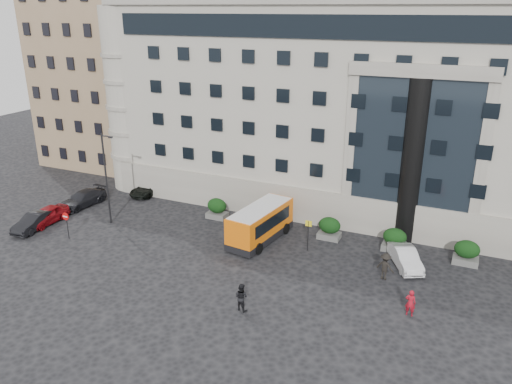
# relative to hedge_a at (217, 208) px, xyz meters

# --- Properties ---
(ground) EXTENTS (120.00, 120.00, 0.00)m
(ground) POSITION_rel_hedge_a_xyz_m (4.00, -7.80, -0.93)
(ground) COLOR black
(ground) RESTS_ON ground
(civic_building) EXTENTS (44.00, 24.00, 18.00)m
(civic_building) POSITION_rel_hedge_a_xyz_m (10.00, 14.20, 8.07)
(civic_building) COLOR #A59E92
(civic_building) RESTS_ON ground
(entrance_column) EXTENTS (1.80, 1.80, 13.00)m
(entrance_column) POSITION_rel_hedge_a_xyz_m (16.00, 2.50, 5.57)
(entrance_column) COLOR black
(entrance_column) RESTS_ON ground
(apartment_near) EXTENTS (14.00, 14.00, 20.00)m
(apartment_near) POSITION_rel_hedge_a_xyz_m (-20.00, 12.20, 9.07)
(apartment_near) COLOR #8A6E50
(apartment_near) RESTS_ON ground
(apartment_far) EXTENTS (13.00, 13.00, 22.00)m
(apartment_far) POSITION_rel_hedge_a_xyz_m (-23.00, 30.20, 10.07)
(apartment_far) COLOR brown
(apartment_far) RESTS_ON ground
(hedge_a) EXTENTS (1.80, 1.26, 1.84)m
(hedge_a) POSITION_rel_hedge_a_xyz_m (0.00, 0.00, 0.00)
(hedge_a) COLOR #545552
(hedge_a) RESTS_ON ground
(hedge_b) EXTENTS (1.80, 1.26, 1.84)m
(hedge_b) POSITION_rel_hedge_a_xyz_m (5.20, 0.00, 0.00)
(hedge_b) COLOR #545552
(hedge_b) RESTS_ON ground
(hedge_c) EXTENTS (1.80, 1.26, 1.84)m
(hedge_c) POSITION_rel_hedge_a_xyz_m (10.40, 0.00, 0.00)
(hedge_c) COLOR #545552
(hedge_c) RESTS_ON ground
(hedge_d) EXTENTS (1.80, 1.26, 1.84)m
(hedge_d) POSITION_rel_hedge_a_xyz_m (15.60, 0.00, 0.00)
(hedge_d) COLOR #545552
(hedge_d) RESTS_ON ground
(hedge_e) EXTENTS (1.80, 1.26, 1.84)m
(hedge_e) POSITION_rel_hedge_a_xyz_m (20.80, 0.00, 0.00)
(hedge_e) COLOR #545552
(hedge_e) RESTS_ON ground
(street_lamp) EXTENTS (1.16, 0.18, 8.00)m
(street_lamp) POSITION_rel_hedge_a_xyz_m (-7.94, -4.80, 3.44)
(street_lamp) COLOR #262628
(street_lamp) RESTS_ON ground
(bus_stop_sign) EXTENTS (0.50, 0.08, 2.52)m
(bus_stop_sign) POSITION_rel_hedge_a_xyz_m (9.50, -2.80, 0.80)
(bus_stop_sign) COLOR #262628
(bus_stop_sign) RESTS_ON ground
(no_entry_sign) EXTENTS (0.64, 0.16, 2.32)m
(no_entry_sign) POSITION_rel_hedge_a_xyz_m (-9.00, -8.84, 0.72)
(no_entry_sign) COLOR #262628
(no_entry_sign) RESTS_ON ground
(minibus) EXTENTS (3.28, 7.06, 2.84)m
(minibus) POSITION_rel_hedge_a_xyz_m (5.39, -2.60, 0.64)
(minibus) COLOR orange
(minibus) RESTS_ON ground
(red_truck) EXTENTS (3.49, 5.87, 2.96)m
(red_truck) POSITION_rel_hedge_a_xyz_m (-11.10, 6.26, 0.59)
(red_truck) COLOR maroon
(red_truck) RESTS_ON ground
(parked_car_a) EXTENTS (1.80, 4.32, 1.46)m
(parked_car_a) POSITION_rel_hedge_a_xyz_m (-13.00, -7.19, -0.20)
(parked_car_a) COLOR maroon
(parked_car_a) RESTS_ON ground
(parked_car_b) EXTENTS (1.93, 4.39, 1.40)m
(parked_car_b) POSITION_rel_hedge_a_xyz_m (-13.00, -8.54, -0.23)
(parked_car_b) COLOR black
(parked_car_b) RESTS_ON ground
(parked_car_c) EXTENTS (2.47, 5.06, 1.42)m
(parked_car_c) POSITION_rel_hedge_a_xyz_m (-13.00, -2.69, -0.22)
(parked_car_c) COLOR black
(parked_car_c) RESTS_ON ground
(parked_car_d) EXTENTS (2.09, 4.42, 1.22)m
(parked_car_d) POSITION_rel_hedge_a_xyz_m (-9.25, 2.45, -0.32)
(parked_car_d) COLOR black
(parked_car_d) RESTS_ON ground
(white_taxi) EXTENTS (3.25, 4.45, 1.40)m
(white_taxi) POSITION_rel_hedge_a_xyz_m (16.78, -2.27, -0.23)
(white_taxi) COLOR silver
(white_taxi) RESTS_ON ground
(pedestrian_a) EXTENTS (0.65, 0.44, 1.74)m
(pedestrian_a) POSITION_rel_hedge_a_xyz_m (18.00, -8.49, -0.06)
(pedestrian_a) COLOR #A3101E
(pedestrian_a) RESTS_ON ground
(pedestrian_b) EXTENTS (0.99, 0.83, 1.81)m
(pedestrian_b) POSITION_rel_hedge_a_xyz_m (8.32, -12.19, -0.02)
(pedestrian_b) COLOR black
(pedestrian_b) RESTS_ON ground
(pedestrian_c) EXTENTS (1.41, 1.03, 1.96)m
(pedestrian_c) POSITION_rel_hedge_a_xyz_m (15.76, -4.73, 0.05)
(pedestrian_c) COLOR black
(pedestrian_c) RESTS_ON ground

